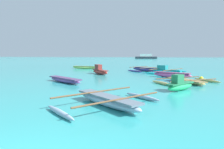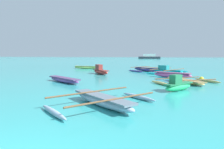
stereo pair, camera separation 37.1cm
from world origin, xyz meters
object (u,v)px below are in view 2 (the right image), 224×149
Objects in this scene: moored_boat_2 at (87,67)px; moored_boat_3 at (145,69)px; moored_boat_5 at (172,75)px; distant_ferry at (149,57)px; moored_boat_4 at (185,81)px; moored_boat_0 at (178,85)px; mooring_buoy_1 at (201,79)px; moored_boat_1 at (100,71)px; moored_boat_7 at (64,80)px; moored_boat_6 at (102,100)px; moored_boat_8 at (167,71)px.

moored_boat_3 is (8.26, -2.44, 0.02)m from moored_boat_2.
moored_boat_3 is at bearing 139.53° from moored_boat_5.
moored_boat_4 is at bearing -88.00° from distant_ferry.
moored_boat_0 reaches higher than moored_boat_5.
moored_boat_5 is at bearing 38.55° from moored_boat_0.
moored_boat_3 is at bearing 119.66° from mooring_buoy_1.
moored_boat_7 is at bearing -49.39° from moored_boat_1.
distant_ferry is (0.56, 61.13, 0.58)m from moored_boat_3.
moored_boat_6 is (-3.56, -4.08, -0.11)m from moored_boat_0.
distant_ferry reaches higher than moored_boat_5.
moored_boat_3 is 0.46× the size of distant_ferry.
moored_boat_0 is at bearing -64.32° from moored_boat_5.
moored_boat_2 is at bearing -150.59° from moored_boat_3.
moored_boat_3 reaches higher than moored_boat_4.
moored_boat_5 is at bearing -53.68° from moored_boat_8.
moored_boat_5 is at bearing -33.42° from moored_boat_2.
moored_boat_6 is at bearing -81.75° from moored_boat_5.
moored_boat_8 is (0.27, 10.82, -0.06)m from moored_boat_0.
moored_boat_6 is at bearing -69.10° from moored_boat_8.
moored_boat_2 is 0.43× the size of distant_ferry.
distant_ferry is (8.82, 58.69, 0.59)m from moored_boat_2.
moored_boat_3 is at bearing 127.62° from moored_boat_6.
moored_boat_1 is at bearing 80.46° from moored_boat_0.
moored_boat_3 is 16.91m from moored_boat_6.
moored_boat_5 is 0.71× the size of moored_boat_6.
moored_boat_6 is at bearing -91.49° from distant_ferry.
moored_boat_2 is at bearing 169.11° from moored_boat_5.
moored_boat_1 is at bearing -155.42° from moored_boat_4.
moored_boat_3 is at bearing 51.01° from moored_boat_0.
moored_boat_6 is (-4.50, -7.23, 0.07)m from moored_boat_4.
moored_boat_6 is (-3.91, -10.39, -0.05)m from moored_boat_5.
distant_ferry is at bearing 136.96° from moored_boat_1.
distant_ferry reaches higher than moored_boat_7.
moored_boat_6 is at bearing -49.13° from moored_boat_3.
moored_boat_1 reaches higher than moored_boat_3.
moored_boat_1 is 0.61× the size of moored_boat_6.
distant_ferry is at bearing 126.95° from moored_boat_8.
moored_boat_2 is 20.45m from moored_boat_6.
mooring_buoy_1 is (2.10, -1.51, -0.11)m from moored_boat_5.
moored_boat_8 reaches higher than moored_boat_7.
moored_boat_0 reaches higher than moored_boat_7.
moored_boat_2 is at bearing 75.95° from moored_boat_0.
moored_boat_5 reaches higher than moored_boat_4.
moored_boat_5 reaches higher than moored_boat_7.
moored_boat_1 is 9.81m from mooring_buoy_1.
moored_boat_0 reaches higher than moored_boat_2.
moored_boat_4 is (7.64, -5.20, -0.20)m from moored_boat_1.
moored_boat_3 reaches higher than moored_boat_7.
moored_boat_0 is at bearing -49.45° from moored_boat_2.
moored_boat_1 is 0.56× the size of moored_boat_4.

